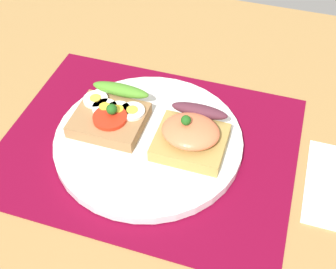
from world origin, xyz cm
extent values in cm
cube|color=#A27943|center=(0.00, 0.00, -1.60)|extent=(120.00, 90.00, 3.20)
cube|color=maroon|center=(0.00, 0.00, 0.15)|extent=(42.82, 33.61, 0.30)
cylinder|color=white|center=(0.00, 0.00, 1.05)|extent=(27.52, 27.52, 1.50)
cube|color=#9A6F44|center=(-6.32, 0.68, 2.76)|extent=(10.31, 8.86, 1.94)
cylinder|color=red|center=(-5.80, -0.32, 4.03)|extent=(5.00, 5.00, 0.60)
ellipsoid|color=#4C8C28|center=(-6.32, 5.51, 4.63)|extent=(9.08, 2.20, 1.80)
sphere|color=#1E5919|center=(-5.71, 0.68, 5.13)|extent=(1.60, 1.60, 1.60)
cylinder|color=white|center=(-9.42, 3.00, 3.98)|extent=(3.75, 3.75, 0.50)
cylinder|color=yellow|center=(-9.42, 3.00, 4.31)|extent=(1.69, 1.69, 0.16)
cylinder|color=white|center=(-7.35, 1.68, 3.98)|extent=(3.75, 3.75, 0.50)
cylinder|color=yellow|center=(-7.35, 1.68, 4.31)|extent=(1.69, 1.69, 0.16)
cylinder|color=white|center=(-5.29, 1.79, 3.98)|extent=(3.75, 3.75, 0.50)
cylinder|color=yellow|center=(-5.29, 1.79, 4.31)|extent=(1.69, 1.69, 0.16)
cylinder|color=white|center=(-3.23, 2.26, 3.98)|extent=(3.75, 3.75, 0.50)
cylinder|color=yellow|center=(-3.23, 2.26, 4.31)|extent=(1.69, 1.69, 0.16)
cube|color=#A88D46|center=(6.32, -0.10, 2.79)|extent=(9.84, 8.63, 2.00)
ellipsoid|color=#EB7147|center=(6.26, -0.04, 5.01)|extent=(8.07, 6.90, 2.43)
ellipsoid|color=#512431|center=(6.32, 4.61, 4.69)|extent=(8.36, 2.20, 1.80)
sphere|color=#1E5919|center=(5.52, 0.50, 6.92)|extent=(1.40, 1.40, 1.40)
camera|label=1|loc=(15.63, -39.99, 48.17)|focal=46.40mm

